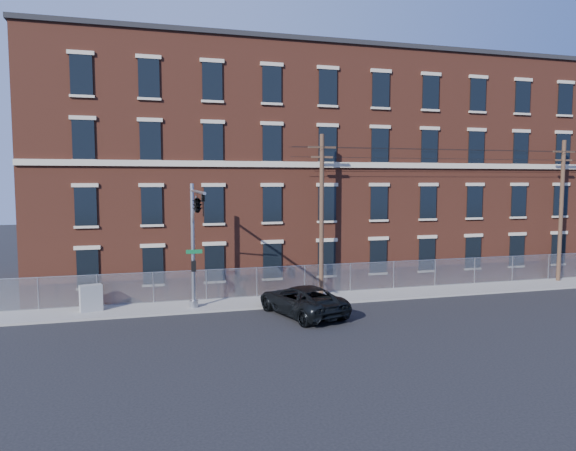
% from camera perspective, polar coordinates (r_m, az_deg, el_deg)
% --- Properties ---
extents(ground, '(140.00, 140.00, 0.00)m').
position_cam_1_polar(ground, '(27.03, 3.52, -10.65)').
color(ground, black).
rests_on(ground, ground).
extents(sidewalk, '(65.00, 3.00, 0.12)m').
position_cam_1_polar(sidewalk, '(36.71, 19.03, -6.65)').
color(sidewalk, gray).
rests_on(sidewalk, ground).
extents(mill_building, '(55.30, 14.32, 16.30)m').
position_cam_1_polar(mill_building, '(43.66, 12.69, 5.98)').
color(mill_building, brown).
rests_on(mill_building, ground).
extents(chain_link_fence, '(59.06, 0.06, 1.85)m').
position_cam_1_polar(chain_link_fence, '(37.59, 17.96, -4.81)').
color(chain_link_fence, '#A5A8AD').
rests_on(chain_link_fence, ground).
extents(traffic_signal_mast, '(0.90, 6.75, 7.00)m').
position_cam_1_polar(traffic_signal_mast, '(27.00, -10.09, 0.89)').
color(traffic_signal_mast, '#9EA0A5').
rests_on(traffic_signal_mast, ground).
extents(utility_pole_near, '(1.80, 0.28, 10.00)m').
position_cam_1_polar(utility_pole_near, '(32.05, 3.73, 1.49)').
color(utility_pole_near, '#4C3426').
rests_on(utility_pole_near, ground).
extents(utility_pole_mid, '(1.80, 0.28, 10.00)m').
position_cam_1_polar(utility_pole_mid, '(41.55, 27.93, 1.71)').
color(utility_pole_mid, '#4C3426').
rests_on(utility_pole_mid, ground).
extents(overhead_wires, '(40.00, 0.62, 0.62)m').
position_cam_1_polar(overhead_wires, '(41.54, 28.14, 6.92)').
color(overhead_wires, black).
rests_on(overhead_wires, ground).
extents(pickup_truck, '(4.26, 6.39, 1.63)m').
position_cam_1_polar(pickup_truck, '(28.30, 1.52, -8.23)').
color(pickup_truck, black).
rests_on(pickup_truck, ground).
extents(utility_cabinet, '(1.27, 0.86, 1.45)m').
position_cam_1_polar(utility_cabinet, '(30.65, -20.92, -7.48)').
color(utility_cabinet, gray).
rests_on(utility_cabinet, sidewalk).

